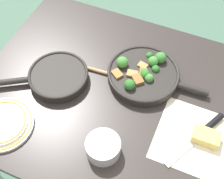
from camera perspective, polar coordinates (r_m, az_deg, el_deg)
ground_plane at (r=1.90m, az=-0.00°, el=-13.57°), size 14.00×14.00×0.00m
dining_table_red at (r=1.31m, az=-0.00°, el=-2.86°), size 1.06×0.87×0.76m
skillet_broccoli at (r=1.26m, az=5.77°, el=2.81°), size 0.41×0.29×0.08m
skillet_eggs at (r=1.27m, az=-9.95°, el=2.36°), size 0.35×0.27×0.04m
wooden_spoon at (r=1.29m, az=-4.00°, el=3.84°), size 0.35×0.05×0.02m
parchment_sheet at (r=1.16m, az=15.05°, el=-8.70°), size 0.28×0.27×0.00m
grater_knife at (r=1.18m, az=16.29°, el=-7.46°), size 0.16×0.27×0.02m
cheese_block at (r=1.16m, az=16.78°, el=-8.31°), size 0.10×0.06×0.04m
dinner_plate_stack at (r=1.21m, az=-19.41°, el=-5.85°), size 0.23×0.23×0.03m
prep_bowl_steel at (r=1.08m, az=-1.63°, el=-10.51°), size 0.12×0.12×0.06m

